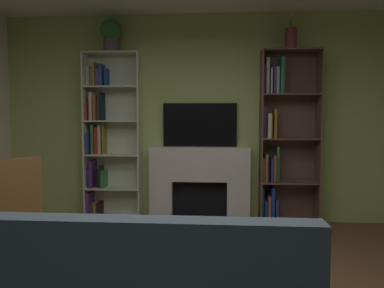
# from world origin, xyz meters

# --- Properties ---
(wall_back_accent) EXTENTS (5.42, 0.06, 2.77)m
(wall_back_accent) POSITION_xyz_m (0.00, 2.75, 1.39)
(wall_back_accent) COLOR #B1C66E
(wall_back_accent) RESTS_ON ground_plane
(fireplace) EXTENTS (1.42, 0.51, 1.01)m
(fireplace) POSITION_xyz_m (0.00, 2.61, 0.53)
(fireplace) COLOR silver
(fireplace) RESTS_ON ground_plane
(tv) EXTENTS (0.98, 0.06, 0.57)m
(tv) POSITION_xyz_m (0.00, 2.69, 1.30)
(tv) COLOR black
(tv) RESTS_ON fireplace
(bookshelf_left) EXTENTS (0.75, 0.27, 2.25)m
(bookshelf_left) POSITION_xyz_m (-1.26, 2.63, 1.12)
(bookshelf_left) COLOR silver
(bookshelf_left) RESTS_ON ground_plane
(bookshelf_right) EXTENTS (0.75, 0.32, 2.25)m
(bookshelf_right) POSITION_xyz_m (1.06, 2.61, 1.09)
(bookshelf_right) COLOR brown
(bookshelf_right) RESTS_ON ground_plane
(potted_plant) EXTENTS (0.28, 0.28, 0.43)m
(potted_plant) POSITION_xyz_m (-1.16, 2.57, 2.49)
(potted_plant) COLOR #564D5B
(potted_plant) RESTS_ON bookshelf_left
(vase_with_flowers) EXTENTS (0.14, 0.14, 0.45)m
(vase_with_flowers) POSITION_xyz_m (1.16, 2.57, 2.40)
(vase_with_flowers) COLOR #90354F
(vase_with_flowers) RESTS_ON bookshelf_right
(armchair) EXTENTS (0.84, 0.85, 1.04)m
(armchair) POSITION_xyz_m (-1.73, 0.93, 0.53)
(armchair) COLOR brown
(armchair) RESTS_ON ground_plane
(coffee_table) EXTENTS (0.91, 0.50, 0.41)m
(coffee_table) POSITION_xyz_m (-0.28, -0.08, 0.36)
(coffee_table) COLOR brown
(coffee_table) RESTS_ON ground_plane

